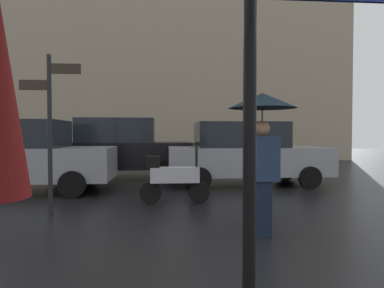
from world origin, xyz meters
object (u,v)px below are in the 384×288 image
Objects in this scene: pedestrian_with_umbrella at (262,126)px; street_signpost at (50,118)px; parked_car_distant at (20,155)px; parked_car_left at (245,153)px; parked_car_right at (122,148)px; parked_scooter at (173,177)px.

pedestrian_with_umbrella is 0.71× the size of street_signpost.
parked_car_distant is at bearing 26.62° from pedestrian_with_umbrella.
parked_car_distant is (-6.00, -0.78, 0.01)m from parked_car_left.
parked_car_right is 1.00× the size of parked_car_distant.
pedestrian_with_umbrella is 6.60m from parked_car_distant.
parked_scooter is (-1.22, 2.45, -1.04)m from pedestrian_with_umbrella.
parked_scooter is 0.33× the size of parked_car_distant.
pedestrian_with_umbrella reaches higher than parked_scooter.
parked_scooter is 4.71m from parked_car_right.
parked_car_left is at bearing -156.18° from parked_car_distant.
parked_car_left is at bearing 37.57° from street_signpost.
parked_car_left is (2.18, 2.55, 0.36)m from parked_scooter.
parked_car_right reaches higher than parked_car_left.
parked_car_right is at bearing -27.40° from parked_car_left.
parked_car_distant is at bearing 168.26° from parked_scooter.
parked_car_left is 4.19m from parked_car_right.
parked_scooter is 3.38m from parked_car_left.
pedestrian_with_umbrella is 0.46× the size of parked_car_distant.
parked_car_left is 6.05m from parked_car_distant.
pedestrian_with_umbrella is 5.14m from parked_car_left.
parked_car_distant is at bearing 121.07° from street_signpost.
street_signpost is (-3.46, 1.60, 0.17)m from pedestrian_with_umbrella.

